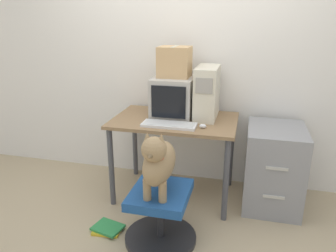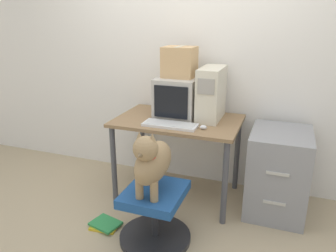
# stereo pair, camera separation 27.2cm
# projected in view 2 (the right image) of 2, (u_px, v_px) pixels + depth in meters

# --- Properties ---
(ground_plane) EXTENTS (12.00, 12.00, 0.00)m
(ground_plane) POSITION_uv_depth(u_px,v_px,m) (164.00, 214.00, 2.93)
(ground_plane) COLOR tan
(wall_back) EXTENTS (8.00, 0.05, 2.60)m
(wall_back) POSITION_uv_depth(u_px,v_px,m) (193.00, 56.00, 3.22)
(wall_back) COLOR white
(wall_back) RESTS_ON ground_plane
(desk) EXTENTS (1.13, 0.74, 0.78)m
(desk) POSITION_uv_depth(u_px,v_px,m) (178.00, 130.00, 3.04)
(desk) COLOR olive
(desk) RESTS_ON ground_plane
(crt_monitor) EXTENTS (0.38, 0.47, 0.37)m
(crt_monitor) POSITION_uv_depth(u_px,v_px,m) (179.00, 96.00, 3.06)
(crt_monitor) COLOR #B7B2A8
(crt_monitor) RESTS_ON desk
(pc_tower) EXTENTS (0.19, 0.44, 0.47)m
(pc_tower) POSITION_uv_depth(u_px,v_px,m) (211.00, 93.00, 2.95)
(pc_tower) COLOR beige
(pc_tower) RESTS_ON desk
(keyboard) EXTENTS (0.47, 0.18, 0.03)m
(keyboard) POSITION_uv_depth(u_px,v_px,m) (170.00, 125.00, 2.81)
(keyboard) COLOR silver
(keyboard) RESTS_ON desk
(computer_mouse) EXTENTS (0.06, 0.04, 0.04)m
(computer_mouse) POSITION_uv_depth(u_px,v_px,m) (203.00, 127.00, 2.73)
(computer_mouse) COLOR silver
(computer_mouse) RESTS_ON desk
(office_chair) EXTENTS (0.56, 0.56, 0.44)m
(office_chair) POSITION_uv_depth(u_px,v_px,m) (155.00, 214.00, 2.53)
(office_chair) COLOR #262628
(office_chair) RESTS_ON ground_plane
(dog) EXTENTS (0.21, 0.50, 0.51)m
(dog) POSITION_uv_depth(u_px,v_px,m) (152.00, 161.00, 2.34)
(dog) COLOR #9E7F56
(dog) RESTS_ON office_chair
(filing_cabinet) EXTENTS (0.50, 0.62, 0.75)m
(filing_cabinet) POSITION_uv_depth(u_px,v_px,m) (278.00, 172.00, 2.88)
(filing_cabinet) COLOR gray
(filing_cabinet) RESTS_ON ground_plane
(cardboard_box) EXTENTS (0.28, 0.25, 0.28)m
(cardboard_box) POSITION_uv_depth(u_px,v_px,m) (180.00, 62.00, 2.97)
(cardboard_box) COLOR tan
(cardboard_box) RESTS_ON crt_monitor
(book_stack_floor) EXTENTS (0.27, 0.23, 0.04)m
(book_stack_floor) POSITION_uv_depth(u_px,v_px,m) (105.00, 225.00, 2.74)
(book_stack_floor) COLOR gold
(book_stack_floor) RESTS_ON ground_plane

